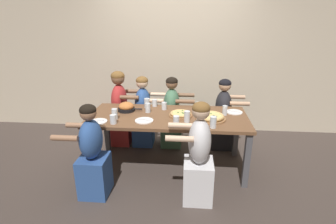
{
  "coord_description": "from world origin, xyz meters",
  "views": [
    {
      "loc": [
        0.27,
        -3.18,
        1.94
      ],
      "look_at": [
        0.0,
        0.0,
        0.8
      ],
      "focal_mm": 28.0,
      "sensor_mm": 36.0,
      "label": 1
    }
  ],
  "objects": [
    {
      "name": "drinking_glass_c",
      "position": [
        -0.63,
        -0.33,
        0.8
      ],
      "size": [
        0.08,
        0.08,
        0.11
      ],
      "color": "silver",
      "rests_on": "dining_table"
    },
    {
      "name": "diner_near_midright",
      "position": [
        0.39,
        -0.67,
        0.53
      ],
      "size": [
        0.51,
        0.4,
        1.16
      ],
      "rotation": [
        0.0,
        0.0,
        1.57
      ],
      "color": "silver",
      "rests_on": "ground"
    },
    {
      "name": "drinking_glass_i",
      "position": [
        0.25,
        -0.2,
        0.82
      ],
      "size": [
        0.07,
        0.07,
        0.14
      ],
      "color": "silver",
      "rests_on": "dining_table"
    },
    {
      "name": "restaurant_back_panel",
      "position": [
        0.0,
        1.4,
        1.6
      ],
      "size": [
        10.0,
        0.06,
        3.2
      ],
      "primitive_type": "cube",
      "color": "beige",
      "rests_on": "ground"
    },
    {
      "name": "drinking_glass_j",
      "position": [
        -0.65,
        -0.18,
        0.81
      ],
      "size": [
        0.07,
        0.07,
        0.14
      ],
      "color": "silver",
      "rests_on": "dining_table"
    },
    {
      "name": "empty_plate_c",
      "position": [
        0.88,
        0.2,
        0.76
      ],
      "size": [
        0.22,
        0.22,
        0.02
      ],
      "color": "white",
      "rests_on": "dining_table"
    },
    {
      "name": "diner_far_right",
      "position": [
        0.8,
        0.67,
        0.5
      ],
      "size": [
        0.51,
        0.4,
        1.1
      ],
      "rotation": [
        0.0,
        0.0,
        -1.57
      ],
      "color": "#232328",
      "rests_on": "ground"
    },
    {
      "name": "drinking_glass_g",
      "position": [
        -0.22,
        0.37,
        0.8
      ],
      "size": [
        0.07,
        0.07,
        0.1
      ],
      "color": "silver",
      "rests_on": "dining_table"
    },
    {
      "name": "drinking_glass_a",
      "position": [
        0.74,
        0.09,
        0.8
      ],
      "size": [
        0.06,
        0.06,
        0.13
      ],
      "color": "silver",
      "rests_on": "dining_table"
    },
    {
      "name": "drinking_glass_e",
      "position": [
        0.4,
        0.3,
        0.8
      ],
      "size": [
        0.07,
        0.07,
        0.1
      ],
      "color": "silver",
      "rests_on": "dining_table"
    },
    {
      "name": "pizza_board_main",
      "position": [
        0.16,
        0.01,
        0.77
      ],
      "size": [
        0.31,
        0.31,
        0.05
      ],
      "color": "#996B42",
      "rests_on": "dining_table"
    },
    {
      "name": "diner_far_center",
      "position": [
        0.01,
        0.67,
        0.51
      ],
      "size": [
        0.51,
        0.4,
        1.12
      ],
      "rotation": [
        0.0,
        0.0,
        -1.57
      ],
      "color": "#477556",
      "rests_on": "ground"
    },
    {
      "name": "ground_plane",
      "position": [
        0.0,
        0.0,
        0.0
      ],
      "size": [
        18.0,
        18.0,
        0.0
      ],
      "primitive_type": "plane",
      "color": "#423833",
      "rests_on": "ground"
    },
    {
      "name": "skillet_bowl",
      "position": [
        -0.58,
        0.14,
        0.8
      ],
      "size": [
        0.34,
        0.23,
        0.12
      ],
      "color": "black",
      "rests_on": "dining_table"
    },
    {
      "name": "diner_near_left",
      "position": [
        -0.79,
        -0.67,
        0.49
      ],
      "size": [
        0.51,
        0.4,
        1.1
      ],
      "rotation": [
        0.0,
        0.0,
        1.57
      ],
      "color": "#2D5193",
      "rests_on": "ground"
    },
    {
      "name": "diner_far_left",
      "position": [
        -0.82,
        0.67,
        0.56
      ],
      "size": [
        0.51,
        0.4,
        1.19
      ],
      "rotation": [
        0.0,
        0.0,
        -1.57
      ],
      "color": "#B22D2D",
      "rests_on": "ground"
    },
    {
      "name": "cocktail_glass_blue",
      "position": [
        -0.07,
        0.24,
        0.8
      ],
      "size": [
        0.07,
        0.07,
        0.13
      ],
      "color": "silver",
      "rests_on": "dining_table"
    },
    {
      "name": "empty_plate_b",
      "position": [
        -0.28,
        -0.22,
        0.76
      ],
      "size": [
        0.23,
        0.23,
        0.02
      ],
      "color": "white",
      "rests_on": "dining_table"
    },
    {
      "name": "drinking_glass_b",
      "position": [
        -0.28,
        0.11,
        0.8
      ],
      "size": [
        0.07,
        0.07,
        0.12
      ],
      "color": "silver",
      "rests_on": "dining_table"
    },
    {
      "name": "drinking_glass_h",
      "position": [
        0.55,
        -0.35,
        0.81
      ],
      "size": [
        0.08,
        0.08,
        0.14
      ],
      "color": "silver",
      "rests_on": "dining_table"
    },
    {
      "name": "pizza_board_second",
      "position": [
        0.54,
        -0.09,
        0.78
      ],
      "size": [
        0.38,
        0.38,
        0.06
      ],
      "color": "#996B42",
      "rests_on": "dining_table"
    },
    {
      "name": "dining_table",
      "position": [
        0.0,
        0.0,
        0.67
      ],
      "size": [
        2.06,
        0.9,
        0.75
      ],
      "color": "brown",
      "rests_on": "ground"
    },
    {
      "name": "empty_plate_a",
      "position": [
        -0.83,
        -0.29,
        0.76
      ],
      "size": [
        0.21,
        0.21,
        0.02
      ],
      "color": "white",
      "rests_on": "dining_table"
    },
    {
      "name": "drinking_glass_d",
      "position": [
        0.12,
        -0.32,
        0.8
      ],
      "size": [
        0.07,
        0.07,
        0.12
      ],
      "color": "silver",
      "rests_on": "dining_table"
    },
    {
      "name": "drinking_glass_f",
      "position": [
        -0.32,
        0.3,
        0.81
      ],
      "size": [
        0.08,
        0.08,
        0.13
      ],
      "color": "silver",
      "rests_on": "dining_table"
    },
    {
      "name": "diner_far_midleft",
      "position": [
        -0.45,
        0.67,
        0.51
      ],
      "size": [
        0.51,
        0.4,
        1.12
      ],
      "rotation": [
        0.0,
        0.0,
        -1.57
      ],
      "color": "#2D5193",
      "rests_on": "ground"
    }
  ]
}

